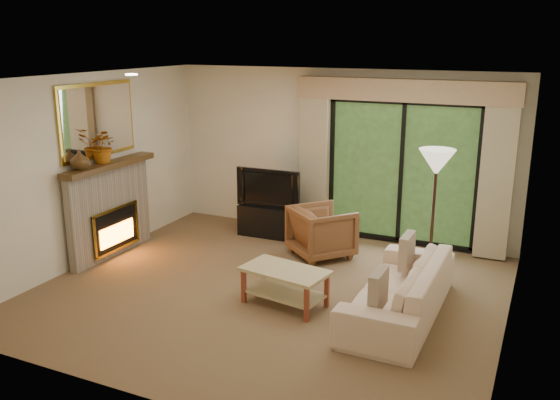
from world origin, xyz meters
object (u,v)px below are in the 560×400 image
at_px(coffee_table, 285,287).
at_px(armchair, 322,232).
at_px(media_console, 271,220).
at_px(sofa, 399,289).

bearing_deg(coffee_table, armchair, 105.76).
xyz_separation_m(media_console, armchair, (1.07, -0.53, 0.12)).
distance_m(armchair, sofa, 2.02).
bearing_deg(coffee_table, media_console, 128.80).
xyz_separation_m(armchair, coffee_table, (0.19, -1.69, -0.14)).
bearing_deg(armchair, sofa, 176.88).
relative_size(sofa, coffee_table, 2.20).
height_order(armchair, sofa, armchair).
distance_m(media_console, coffee_table, 2.56).
relative_size(armchair, coffee_table, 0.81).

